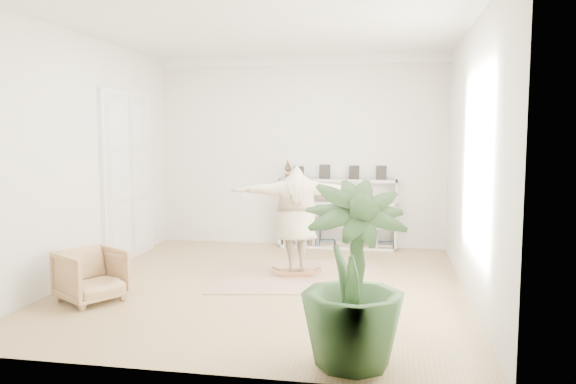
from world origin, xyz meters
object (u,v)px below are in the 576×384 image
(rocker_board, at_px, (296,272))
(bookshelf, at_px, (337,214))
(houseplant, at_px, (353,275))
(armchair, at_px, (91,276))
(person, at_px, (296,216))

(rocker_board, bearing_deg, bookshelf, 70.67)
(bookshelf, relative_size, houseplant, 1.28)
(houseplant, bearing_deg, armchair, 157.96)
(armchair, height_order, houseplant, houseplant)
(rocker_board, height_order, person, person)
(rocker_board, height_order, houseplant, houseplant)
(armchair, height_order, rocker_board, armchair)
(armchair, bearing_deg, person, -22.79)
(bookshelf, relative_size, armchair, 2.95)
(houseplant, bearing_deg, person, 108.68)
(armchair, bearing_deg, houseplant, -80.61)
(rocker_board, bearing_deg, armchair, -153.56)
(armchair, relative_size, person, 0.38)
(armchair, bearing_deg, rocker_board, -22.79)
(bookshelf, distance_m, person, 2.31)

